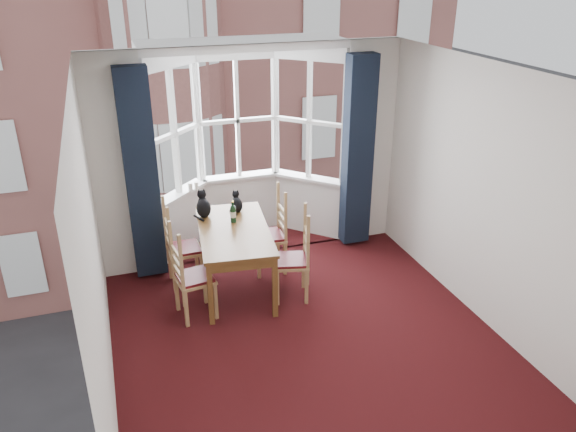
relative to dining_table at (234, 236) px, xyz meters
name	(u,v)px	position (x,y,z in m)	size (l,w,h in m)	color
floor	(312,347)	(0.47, -1.42, -0.71)	(4.50, 4.50, 0.00)	black
ceiling	(318,78)	(0.47, -1.42, 2.09)	(4.50, 4.50, 0.00)	white
wall_left	(94,260)	(-1.53, -1.42, 0.69)	(4.50, 4.50, 0.00)	silver
wall_right	(492,201)	(2.47, -1.42, 0.69)	(4.50, 4.50, 0.00)	silver
wall_near	(449,381)	(0.47, -3.67, 0.69)	(4.00, 4.00, 0.00)	silver
wall_back_pier_left	(120,170)	(-1.18, 0.83, 0.69)	(0.70, 0.12, 2.80)	silver
wall_back_pier_right	(368,144)	(2.12, 0.83, 0.69)	(0.70, 0.12, 2.80)	silver
bay_window	(242,145)	(0.47, 1.33, 0.69)	(2.76, 0.94, 2.80)	white
curtain_left	(142,176)	(-0.95, 0.65, 0.64)	(0.38, 0.22, 2.60)	black
curtain_right	(358,153)	(1.89, 0.65, 0.64)	(0.38, 0.22, 2.60)	black
dining_table	(234,236)	(0.00, 0.00, 0.00)	(0.99, 1.61, 0.80)	brown
chair_left_near	(187,280)	(-0.66, -0.44, -0.24)	(0.45, 0.47, 0.92)	#A68150
chair_left_far	(177,251)	(-0.66, 0.29, -0.24)	(0.41, 0.43, 0.92)	#A68150
chair_right_near	(299,261)	(0.67, -0.43, -0.24)	(0.49, 0.51, 0.92)	#A68150
chair_right_far	(275,236)	(0.60, 0.29, -0.24)	(0.42, 0.44, 0.92)	#A68150
cat_left	(203,206)	(-0.26, 0.48, 0.22)	(0.18, 0.26, 0.35)	black
cat_right	(237,204)	(0.16, 0.49, 0.20)	(0.16, 0.22, 0.28)	black
wine_bottle	(233,213)	(0.04, 0.19, 0.21)	(0.07, 0.07, 0.28)	black
candle_tall	(190,187)	(-0.31, 1.18, 0.22)	(0.06, 0.06, 0.12)	white
candle_short	(196,186)	(-0.22, 1.21, 0.22)	(0.06, 0.06, 0.11)	white
street	(133,125)	(0.47, 30.83, -6.71)	(80.00, 80.00, 0.00)	#333335
tenement_building	(151,35)	(0.47, 12.59, 0.89)	(18.40, 7.80, 15.20)	#95554D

